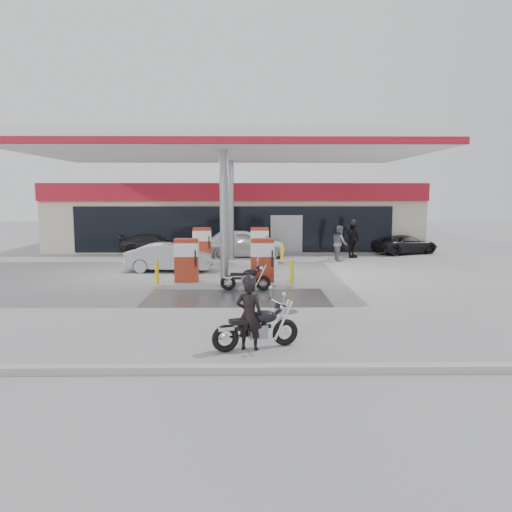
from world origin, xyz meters
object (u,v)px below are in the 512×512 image
Objects in this scene: main_motorcycle at (257,328)px; parked_car_right at (405,244)px; sedan_white at (242,243)px; hatchback_silver at (169,257)px; pump_island_far at (231,249)px; pump_island_near at (225,267)px; parked_motorcycle at (246,279)px; attendant at (340,243)px; parked_car_left at (154,244)px; biker_main at (249,315)px; biker_walking at (352,240)px.

main_motorcycle is 19.52m from parked_car_right.
parked_car_right is (9.27, 1.80, -0.25)m from sedan_white.
pump_island_far is at bearing -44.61° from hatchback_silver.
pump_island_near is at bearing 79.13° from main_motorcycle.
pump_island_near is 14.01m from parked_car_right.
attendant is (4.71, 7.80, 0.50)m from parked_motorcycle.
parked_motorcycle is at bearing -139.08° from hatchback_silver.
parked_car_left is (-5.03, 1.80, -0.22)m from sedan_white.
main_motorcycle is 11.69m from hatchback_silver.
attendant reaches higher than main_motorcycle.
parked_car_left reaches higher than parked_car_right.
hatchback_silver reaches higher than parked_car_left.
pump_island_far is at bearing 161.20° from sedan_white.
sedan_white is (0.53, 8.20, 0.07)m from pump_island_near.
biker_main is 18.37m from parked_car_left.
parked_car_right is at bearing -84.30° from sedan_white.
biker_walking is (-3.40, -1.80, 0.43)m from parked_car_right.
attendant reaches higher than sedan_white.
parked_motorcycle is (-0.30, 6.68, -0.05)m from main_motorcycle.
biker_walking is (5.29, 15.68, 0.50)m from main_motorcycle.
biker_walking is (6.40, 8.20, 0.25)m from pump_island_near.
pump_island_near is 7.56m from main_motorcycle.
hatchback_silver is (-3.55, 11.15, -0.17)m from biker_main.
parked_car_right is at bearing -59.81° from hatchback_silver.
parked_motorcycle is at bearing -83.20° from pump_island_far.
pump_island_near is at bearing -72.42° from biker_main.
attendant reaches higher than hatchback_silver.
pump_island_far is at bearing -123.16° from parked_car_left.
hatchback_silver is (-2.62, -2.40, -0.09)m from pump_island_far.
sedan_white is at bearing 94.46° from parked_motorcycle.
attendant is 0.48× the size of hatchback_silver.
sedan_white is at bearing -31.48° from hatchback_silver.
attendant is at bearing 10.27° from pump_island_far.
biker_walking reaches higher than parked_car_right.
parked_motorcycle is 0.99× the size of attendant.
parked_car_left is 2.02× the size of biker_walking.
biker_walking is at bearing -90.90° from parked_car_left.
parked_car_right reaches higher than main_motorcycle.
pump_island_near is 2.83× the size of attendant.
parked_car_left is at bearing 114.23° from pump_island_near.
pump_island_near reaches higher than hatchback_silver.
pump_island_near reaches higher than parked_motorcycle.
main_motorcycle is 0.52× the size of hatchback_silver.
parked_car_right is (8.99, 10.80, 0.12)m from parked_motorcycle.
sedan_white is 5.35m from parked_car_left.
biker_walking is at bearing -60.05° from hatchback_silver.
hatchback_silver is 10.14m from biker_walking.
attendant is at bearing -64.39° from hatchback_silver.
parked_car_right is 3.87m from biker_walking.
pump_island_far is 1.12× the size of sedan_white.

